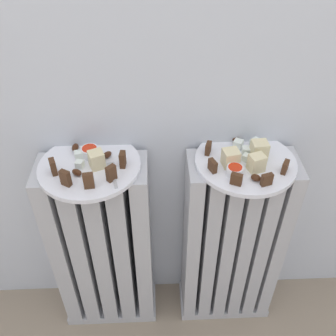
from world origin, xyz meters
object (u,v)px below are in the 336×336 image
(plate_right, at_px, (245,162))
(fork, at_px, (113,173))
(jam_bowl_right, at_px, (235,170))
(radiator_left, at_px, (104,250))
(plate_left, at_px, (90,166))
(radiator_right, at_px, (231,245))
(jam_bowl_left, at_px, (90,151))

(plate_right, bearing_deg, fork, -173.65)
(jam_bowl_right, bearing_deg, radiator_left, 171.50)
(plate_left, relative_size, plate_right, 1.00)
(radiator_right, height_order, plate_left, plate_left)
(radiator_right, relative_size, plate_right, 2.52)
(radiator_right, bearing_deg, radiator_left, -180.00)
(radiator_left, distance_m, plate_right, 0.53)
(plate_left, bearing_deg, jam_bowl_left, 91.69)
(radiator_right, height_order, jam_bowl_right, jam_bowl_right)
(radiator_left, height_order, jam_bowl_right, jam_bowl_right)
(radiator_right, relative_size, fork, 6.69)
(radiator_left, bearing_deg, jam_bowl_right, -8.50)
(radiator_right, bearing_deg, plate_left, -180.00)
(plate_left, height_order, fork, fork)
(plate_left, bearing_deg, radiator_left, 0.00)
(plate_right, xyz_separation_m, fork, (-0.34, -0.04, 0.01))
(jam_bowl_right, bearing_deg, plate_right, 54.01)
(fork, bearing_deg, plate_left, 148.79)
(plate_right, bearing_deg, jam_bowl_right, -125.99)
(fork, bearing_deg, radiator_right, 6.35)
(radiator_left, height_order, fork, fork)
(plate_right, relative_size, jam_bowl_left, 5.69)
(radiator_right, bearing_deg, jam_bowl_right, -125.99)
(plate_left, relative_size, fork, 2.65)
(radiator_left, distance_m, jam_bowl_left, 0.37)
(radiator_left, height_order, plate_left, plate_left)
(jam_bowl_right, bearing_deg, fork, 176.88)
(plate_left, relative_size, jam_bowl_left, 5.69)
(jam_bowl_left, distance_m, jam_bowl_right, 0.38)
(radiator_left, bearing_deg, radiator_right, 0.00)
(radiator_right, relative_size, jam_bowl_left, 14.37)
(radiator_left, xyz_separation_m, jam_bowl_right, (0.37, -0.05, 0.36))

